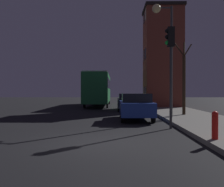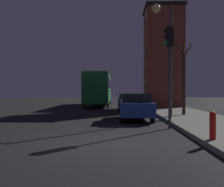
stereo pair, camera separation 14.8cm
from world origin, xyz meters
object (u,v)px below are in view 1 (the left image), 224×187
Objects in this scene: bare_tree at (184,79)px; car_mid_lane at (128,102)px; traffic_light at (170,56)px; car_near_lane at (136,106)px; streetlamp at (164,34)px; fire_hydrant at (215,124)px; bus at (98,87)px.

car_mid_lane is at bearing 121.50° from bare_tree.
bare_tree is (2.02, 5.13, -0.80)m from traffic_light.
traffic_light reaches higher than car_near_lane.
streetlamp is 3.52m from bare_tree.
streetlamp reaches higher than car_near_lane.
bare_tree is at bearing -58.50° from car_mid_lane.
car_near_lane is 7.26m from car_mid_lane.
streetlamp is at bearing -76.42° from car_mid_lane.
bus is at bearing 103.80° from fire_hydrant.
streetlamp is 1.45× the size of traffic_light.
traffic_light is 5.58m from bare_tree.
streetlamp reaches higher than fire_hydrant.
traffic_light is at bearing -111.52° from bare_tree.
car_mid_lane is 5.10× the size of fire_hydrant.
bare_tree reaches higher than car_near_lane.
fire_hydrant is at bearing -81.65° from car_mid_lane.
bus is (-6.49, 12.52, -0.34)m from bare_tree.
fire_hydrant is at bearing -98.89° from bare_tree.
fire_hydrant is at bearing -73.68° from car_near_lane.
bus is at bearing 113.94° from car_mid_lane.
bare_tree reaches higher than bus.
bus is at bearing 108.84° from streetlamp.
car_near_lane is at bearing 106.32° from fire_hydrant.
car_mid_lane is (-3.39, 5.53, -1.73)m from bare_tree.
streetlamp is 8.19m from fire_hydrant.
car_near_lane is (-1.66, -0.06, -4.30)m from streetlamp.
bare_tree is 6.72m from car_mid_lane.
traffic_light reaches higher than bus.
streetlamp is at bearing 92.69° from fire_hydrant.
car_mid_lane is at bearing 90.59° from car_near_lane.
bare_tree is 1.16× the size of car_near_lane.
traffic_light is at bearing -69.26° from car_near_lane.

